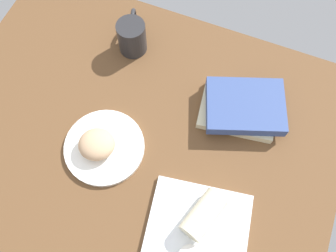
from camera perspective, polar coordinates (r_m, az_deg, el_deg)
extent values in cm
cube|color=brown|center=(100.72, -5.37, -2.71)|extent=(110.00, 90.00, 4.00)
cylinder|color=white|center=(98.50, -9.95, -3.28)|extent=(21.44, 21.44, 1.40)
ellipsoid|color=tan|center=(95.59, -11.14, -2.84)|extent=(12.44, 12.18, 5.16)
cube|color=white|center=(92.04, 4.52, -16.67)|extent=(28.04, 28.04, 1.60)
cylinder|color=beige|center=(88.98, 5.60, -13.72)|extent=(9.18, 12.99, 6.00)
cube|color=beige|center=(102.45, 10.89, 2.37)|extent=(22.58, 17.32, 2.42)
cube|color=#33477F|center=(100.13, 12.03, 3.09)|extent=(25.02, 21.92, 3.52)
cylinder|color=#262628|center=(109.09, -5.69, 13.70)|extent=(8.32, 8.32, 10.27)
cylinder|color=#A5794A|center=(105.52, -5.92, 15.18)|extent=(6.82, 6.82, 0.40)
torus|color=#262628|center=(112.66, -5.44, 16.09)|extent=(3.58, 7.34, 7.36)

